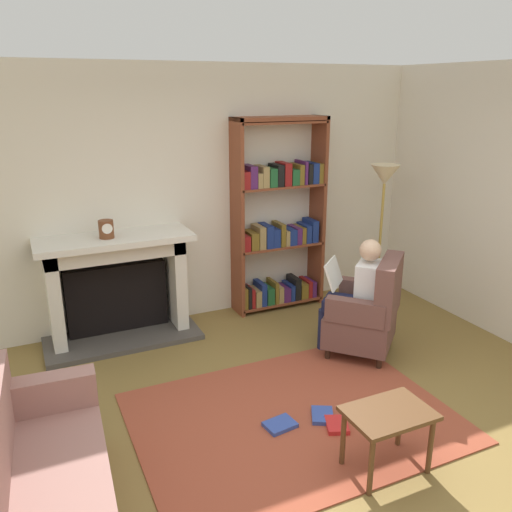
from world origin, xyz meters
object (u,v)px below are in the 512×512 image
(sofa_floral, at_px, (34,503))
(armchair_reading, at_px, (368,313))
(fireplace, at_px, (117,284))
(seated_reader, at_px, (357,291))
(mantel_clock, at_px, (106,229))
(side_table, at_px, (388,420))
(floor_lamp, at_px, (384,188))
(bookshelf, at_px, (279,221))

(sofa_floral, bearing_deg, armchair_reading, -65.90)
(fireplace, height_order, sofa_floral, fireplace)
(fireplace, height_order, seated_reader, seated_reader)
(mantel_clock, bearing_deg, side_table, -64.13)
(armchair_reading, relative_size, side_table, 1.73)
(mantel_clock, bearing_deg, fireplace, 55.18)
(armchair_reading, xyz_separation_m, seated_reader, (-0.08, 0.09, 0.20))
(seated_reader, relative_size, floor_lamp, 0.69)
(mantel_clock, distance_m, armchair_reading, 2.60)
(sofa_floral, bearing_deg, seated_reader, -63.93)
(fireplace, distance_m, seated_reader, 2.37)
(bookshelf, bearing_deg, side_table, -102.53)
(sofa_floral, bearing_deg, mantel_clock, -16.21)
(bookshelf, height_order, side_table, bookshelf)
(armchair_reading, relative_size, floor_lamp, 0.59)
(mantel_clock, height_order, bookshelf, bookshelf)
(fireplace, distance_m, floor_lamp, 3.03)
(armchair_reading, xyz_separation_m, sofa_floral, (-3.00, -1.12, -0.10))
(mantel_clock, bearing_deg, floor_lamp, -6.73)
(fireplace, bearing_deg, bookshelf, 1.05)
(fireplace, bearing_deg, mantel_clock, -124.82)
(seated_reader, relative_size, sofa_floral, 0.65)
(fireplace, xyz_separation_m, sofa_floral, (-0.93, -2.49, -0.26))
(fireplace, bearing_deg, sofa_floral, -110.51)
(side_table, bearing_deg, fireplace, 113.81)
(sofa_floral, height_order, floor_lamp, floor_lamp)
(fireplace, xyz_separation_m, side_table, (1.22, -2.76, -0.20))
(bookshelf, xyz_separation_m, floor_lamp, (1.04, -0.48, 0.37))
(bookshelf, height_order, floor_lamp, bookshelf)
(armchair_reading, bearing_deg, fireplace, -76.42)
(mantel_clock, xyz_separation_m, side_table, (1.29, -2.66, -0.80))
(armchair_reading, height_order, side_table, armchair_reading)
(fireplace, distance_m, side_table, 3.02)
(mantel_clock, bearing_deg, bookshelf, 4.07)
(armchair_reading, distance_m, floor_lamp, 1.56)
(armchair_reading, distance_m, sofa_floral, 3.21)
(fireplace, bearing_deg, seated_reader, -32.69)
(mantel_clock, xyz_separation_m, seated_reader, (2.06, -1.18, -0.55))
(mantel_clock, bearing_deg, armchair_reading, -30.49)
(fireplace, relative_size, side_table, 2.72)
(fireplace, height_order, floor_lamp, floor_lamp)
(armchair_reading, bearing_deg, sofa_floral, -22.55)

